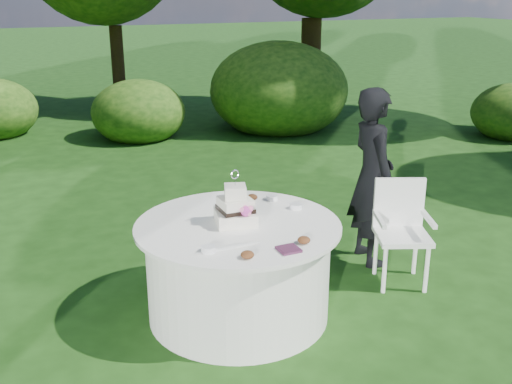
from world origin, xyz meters
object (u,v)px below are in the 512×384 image
napkins (289,249)px  table (238,269)px  chair (401,224)px  cake (236,209)px  guest (372,177)px

napkins → table: (-0.12, 0.59, -0.39)m
table → chair: bearing=-0.8°
napkins → chair: (1.40, 0.57, -0.26)m
napkins → cake: size_ratio=0.33×
table → cake: bearing=129.4°
napkins → table: napkins is taller
napkins → cake: 0.63m
guest → table: (-1.51, -0.43, -0.43)m
guest → chair: guest is taller
guest → napkins: bearing=136.1°
table → chair: 1.52m
cake → table: bearing=-50.6°
chair → cake: bearing=178.7°
napkins → guest: (1.40, 1.02, 0.04)m
guest → chair: (0.00, -0.45, -0.30)m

